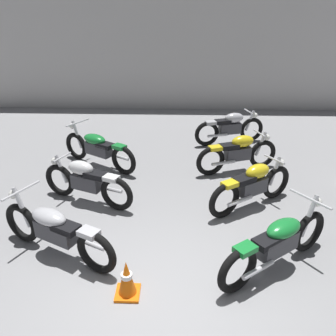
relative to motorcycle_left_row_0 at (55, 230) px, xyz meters
name	(u,v)px	position (x,y,z in m)	size (l,w,h in m)	color
ground_plane	(160,305)	(1.60, -0.93, -0.45)	(60.00, 60.00, 0.00)	gray
back_wall	(174,57)	(1.60, 8.17, 1.35)	(13.13, 0.24, 3.60)	#BCBAB7
motorcycle_left_row_0	(55,230)	(0.00, 0.00, 0.00)	(1.98, 1.13, 0.97)	black
motorcycle_left_row_1	(86,181)	(0.08, 1.55, 0.01)	(1.86, 0.86, 0.88)	black
motorcycle_left_row_2	(98,148)	(-0.05, 3.18, 0.00)	(1.89, 1.25, 0.97)	black
motorcycle_right_row_0	(278,242)	(3.21, -0.19, 0.00)	(1.81, 1.38, 0.97)	black
motorcycle_right_row_1	(252,185)	(3.17, 1.49, 0.01)	(1.69, 1.20, 0.88)	black
motorcycle_right_row_2	(238,152)	(3.13, 3.02, 0.01)	(1.89, 0.79, 0.88)	black
motorcycle_right_row_3	(230,127)	(3.17, 4.74, 0.01)	(1.92, 0.74, 0.88)	black
traffic_cone	(127,279)	(1.16, -0.76, -0.19)	(0.32, 0.32, 0.54)	orange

